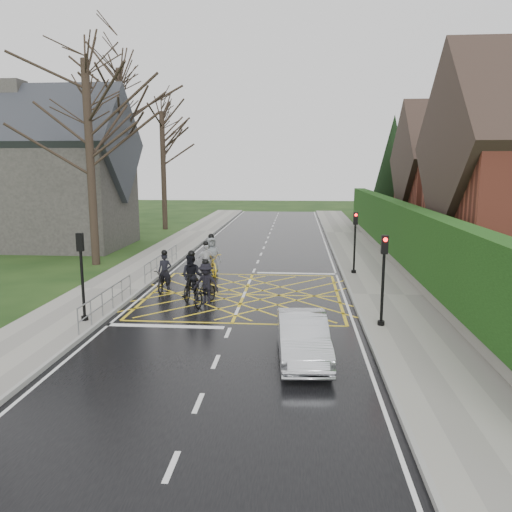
# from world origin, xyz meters

# --- Properties ---
(ground) EXTENTS (120.00, 120.00, 0.00)m
(ground) POSITION_xyz_m (0.00, 0.00, 0.00)
(ground) COLOR black
(ground) RESTS_ON ground
(road) EXTENTS (9.00, 80.00, 0.01)m
(road) POSITION_xyz_m (0.00, 0.00, 0.01)
(road) COLOR black
(road) RESTS_ON ground
(sidewalk_right) EXTENTS (3.00, 80.00, 0.15)m
(sidewalk_right) POSITION_xyz_m (6.00, 0.00, 0.07)
(sidewalk_right) COLOR gray
(sidewalk_right) RESTS_ON ground
(sidewalk_left) EXTENTS (3.00, 80.00, 0.15)m
(sidewalk_left) POSITION_xyz_m (-6.00, 0.00, 0.07)
(sidewalk_left) COLOR gray
(sidewalk_left) RESTS_ON ground
(stone_wall) EXTENTS (0.50, 38.00, 0.70)m
(stone_wall) POSITION_xyz_m (7.75, 6.00, 0.35)
(stone_wall) COLOR slate
(stone_wall) RESTS_ON ground
(hedge) EXTENTS (0.90, 38.00, 2.80)m
(hedge) POSITION_xyz_m (7.75, 6.00, 2.10)
(hedge) COLOR black
(hedge) RESTS_ON stone_wall
(house_far) EXTENTS (9.80, 8.80, 10.30)m
(house_far) POSITION_xyz_m (14.75, 18.00, 4.36)
(house_far) COLOR brown
(house_far) RESTS_ON ground
(conifer) EXTENTS (4.60, 4.60, 10.00)m
(conifer) POSITION_xyz_m (10.75, 26.00, 4.99)
(conifer) COLOR black
(conifer) RESTS_ON ground
(church) EXTENTS (8.80, 7.80, 11.00)m
(church) POSITION_xyz_m (-13.54, 12.00, 4.93)
(church) COLOR #2D2B28
(church) RESTS_ON ground
(tree_near) EXTENTS (9.24, 9.24, 11.44)m
(tree_near) POSITION_xyz_m (-9.00, 6.00, 7.91)
(tree_near) COLOR black
(tree_near) RESTS_ON ground
(tree_mid) EXTENTS (10.08, 10.08, 12.48)m
(tree_mid) POSITION_xyz_m (-10.00, 14.00, 8.63)
(tree_mid) COLOR black
(tree_mid) RESTS_ON ground
(tree_far) EXTENTS (8.40, 8.40, 10.40)m
(tree_far) POSITION_xyz_m (-9.30, 22.00, 7.19)
(tree_far) COLOR black
(tree_far) RESTS_ON ground
(railing_south) EXTENTS (0.05, 5.04, 1.03)m
(railing_south) POSITION_xyz_m (-4.65, -3.50, 0.78)
(railing_south) COLOR slate
(railing_south) RESTS_ON ground
(railing_north) EXTENTS (0.05, 6.04, 1.03)m
(railing_north) POSITION_xyz_m (-4.65, 4.00, 0.79)
(railing_north) COLOR slate
(railing_north) RESTS_ON ground
(traffic_light_ne) EXTENTS (0.24, 0.31, 3.21)m
(traffic_light_ne) POSITION_xyz_m (5.10, 4.20, 1.66)
(traffic_light_ne) COLOR black
(traffic_light_ne) RESTS_ON ground
(traffic_light_se) EXTENTS (0.24, 0.31, 3.21)m
(traffic_light_se) POSITION_xyz_m (5.10, -4.20, 1.66)
(traffic_light_se) COLOR black
(traffic_light_se) RESTS_ON ground
(traffic_light_sw) EXTENTS (0.24, 0.31, 3.21)m
(traffic_light_sw) POSITION_xyz_m (-5.10, -4.50, 1.66)
(traffic_light_sw) COLOR black
(traffic_light_sw) RESTS_ON ground
(cyclist_rear) EXTENTS (0.67, 1.87, 1.82)m
(cyclist_rear) POSITION_xyz_m (-3.59, 0.50, 0.59)
(cyclist_rear) COLOR black
(cyclist_rear) RESTS_ON ground
(cyclist_back) EXTENTS (0.97, 2.07, 2.03)m
(cyclist_back) POSITION_xyz_m (-2.10, -0.79, 0.77)
(cyclist_back) COLOR black
(cyclist_back) RESTS_ON ground
(cyclist_mid) EXTENTS (1.21, 1.99, 1.84)m
(cyclist_mid) POSITION_xyz_m (-1.35, -1.62, 0.67)
(cyclist_mid) COLOR black
(cyclist_mid) RESTS_ON ground
(cyclist_front) EXTENTS (1.16, 1.89, 1.84)m
(cyclist_front) POSITION_xyz_m (-2.23, 3.15, 0.68)
(cyclist_front) COLOR black
(cyclist_front) RESTS_ON ground
(cyclist_lead) EXTENTS (1.53, 2.28, 2.10)m
(cyclist_lead) POSITION_xyz_m (-2.09, 3.93, 0.73)
(cyclist_lead) COLOR gold
(cyclist_lead) RESTS_ON ground
(car) EXTENTS (1.65, 3.99, 1.29)m
(car) POSITION_xyz_m (2.44, -7.05, 0.64)
(car) COLOR silver
(car) RESTS_ON ground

